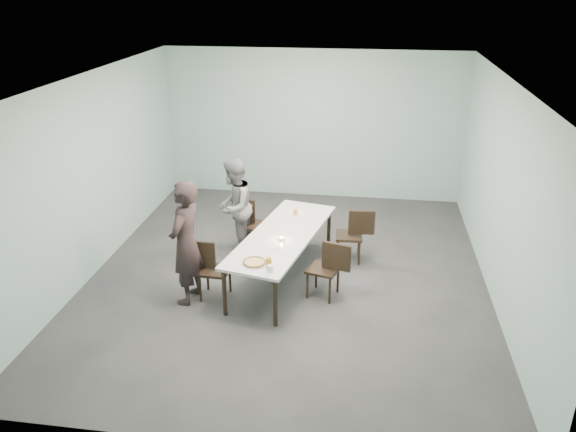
# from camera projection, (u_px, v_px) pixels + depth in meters

# --- Properties ---
(ground) EXTENTS (7.00, 7.00, 0.00)m
(ground) POSITION_uv_depth(u_px,v_px,m) (288.00, 275.00, 8.73)
(ground) COLOR #333335
(ground) RESTS_ON ground
(room_shell) EXTENTS (6.02, 7.02, 3.01)m
(room_shell) POSITION_uv_depth(u_px,v_px,m) (288.00, 149.00, 7.93)
(room_shell) COLOR #99C0BA
(room_shell) RESTS_ON ground
(table) EXTENTS (1.43, 2.73, 0.75)m
(table) POSITION_uv_depth(u_px,v_px,m) (282.00, 237.00, 8.36)
(table) COLOR white
(table) RESTS_ON ground
(chair_near_left) EXTENTS (0.62, 0.43, 0.87)m
(chair_near_left) POSITION_uv_depth(u_px,v_px,m) (209.00, 265.00, 7.96)
(chair_near_left) COLOR black
(chair_near_left) RESTS_ON ground
(chair_far_left) EXTENTS (0.65, 0.53, 0.87)m
(chair_far_left) POSITION_uv_depth(u_px,v_px,m) (250.00, 220.00, 9.42)
(chair_far_left) COLOR black
(chair_far_left) RESTS_ON ground
(chair_near_right) EXTENTS (0.65, 0.52, 0.87)m
(chair_near_right) POSITION_uv_depth(u_px,v_px,m) (329.00, 266.00, 7.95)
(chair_near_right) COLOR black
(chair_near_right) RESTS_ON ground
(chair_far_right) EXTENTS (0.62, 0.44, 0.87)m
(chair_far_right) POSITION_uv_depth(u_px,v_px,m) (354.00, 232.00, 9.00)
(chair_far_right) COLOR black
(chair_far_right) RESTS_ON ground
(diner_near) EXTENTS (0.52, 0.71, 1.80)m
(diner_near) POSITION_uv_depth(u_px,v_px,m) (186.00, 243.00, 7.73)
(diner_near) COLOR black
(diner_near) RESTS_ON ground
(diner_far) EXTENTS (0.68, 0.84, 1.60)m
(diner_far) POSITION_uv_depth(u_px,v_px,m) (234.00, 206.00, 9.19)
(diner_far) COLOR slate
(diner_far) RESTS_ON ground
(pizza) EXTENTS (0.34, 0.34, 0.04)m
(pizza) POSITION_uv_depth(u_px,v_px,m) (254.00, 262.00, 7.48)
(pizza) COLOR white
(pizza) RESTS_ON table
(side_plate) EXTENTS (0.18, 0.18, 0.01)m
(side_plate) POSITION_uv_depth(u_px,v_px,m) (274.00, 247.00, 7.94)
(side_plate) COLOR white
(side_plate) RESTS_ON table
(beer_glass) EXTENTS (0.08, 0.08, 0.15)m
(beer_glass) POSITION_uv_depth(u_px,v_px,m) (269.00, 263.00, 7.35)
(beer_glass) COLOR gold
(beer_glass) RESTS_ON table
(water_tumbler) EXTENTS (0.08, 0.08, 0.09)m
(water_tumbler) POSITION_uv_depth(u_px,v_px,m) (270.00, 268.00, 7.27)
(water_tumbler) COLOR silver
(water_tumbler) RESTS_ON table
(tealight) EXTENTS (0.06, 0.06, 0.05)m
(tealight) POSITION_uv_depth(u_px,v_px,m) (281.00, 239.00, 8.13)
(tealight) COLOR silver
(tealight) RESTS_ON table
(amber_tumbler) EXTENTS (0.07, 0.07, 0.08)m
(amber_tumbler) POSITION_uv_depth(u_px,v_px,m) (295.00, 212.00, 9.01)
(amber_tumbler) COLOR gold
(amber_tumbler) RESTS_ON table
(menu) EXTENTS (0.34, 0.28, 0.01)m
(menu) POSITION_uv_depth(u_px,v_px,m) (296.00, 212.00, 9.10)
(menu) COLOR silver
(menu) RESTS_ON table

